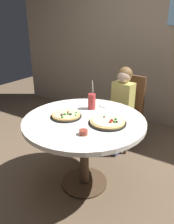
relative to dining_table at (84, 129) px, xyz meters
name	(u,v)px	position (x,y,z in m)	size (l,w,h in m)	color
ground_plane	(85,183)	(0.00, 0.00, -0.64)	(8.00, 8.00, 0.00)	brown
wall_with_window	(154,31)	(0.00, 1.96, 0.81)	(5.20, 0.14, 2.90)	gray
dining_table	(84,129)	(0.00, 0.00, 0.00)	(1.15, 1.15, 0.75)	silver
chair_wooden	(126,107)	(0.01, 1.02, -0.11)	(0.45, 0.45, 0.95)	brown
diner_child	(119,114)	(-0.01, 0.84, -0.16)	(0.30, 0.43, 1.08)	#3F4766
pizza_veggie	(108,122)	(0.23, 0.02, 0.12)	(0.34, 0.34, 0.05)	black
pizza_cheese	(66,115)	(-0.17, -0.05, 0.12)	(0.30, 0.30, 0.05)	black
soda_cup	(92,101)	(-0.07, 0.25, 0.19)	(0.08, 0.08, 0.31)	#B73333
sauce_bowl	(83,132)	(0.16, -0.26, 0.13)	(0.07, 0.07, 0.04)	brown
plate_small	(107,105)	(0.02, 0.43, 0.11)	(0.18, 0.18, 0.01)	white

